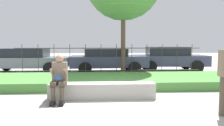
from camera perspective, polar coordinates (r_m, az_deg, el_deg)
ground_plane at (r=6.20m, az=0.66°, el=-9.19°), size 60.00×60.00×0.00m
stone_bench at (r=6.14m, az=-2.59°, el=-7.46°), size 2.93×0.47×0.44m
person_seated_reader at (r=5.89m, az=-13.60°, el=-3.42°), size 0.42×0.73×1.24m
grass_berm at (r=8.20m, az=-0.30°, el=-4.60°), size 10.51×2.76×0.30m
iron_fence at (r=10.03m, az=-0.84°, el=0.85°), size 8.51×0.03×1.51m
car_parked_center at (r=11.62m, az=-1.13°, el=0.95°), size 4.06×2.18×1.27m
car_parked_right at (r=12.64m, az=14.62°, el=1.27°), size 4.03×2.11×1.36m
car_parked_left at (r=12.48m, az=-21.69°, el=0.85°), size 4.60×1.94×1.28m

